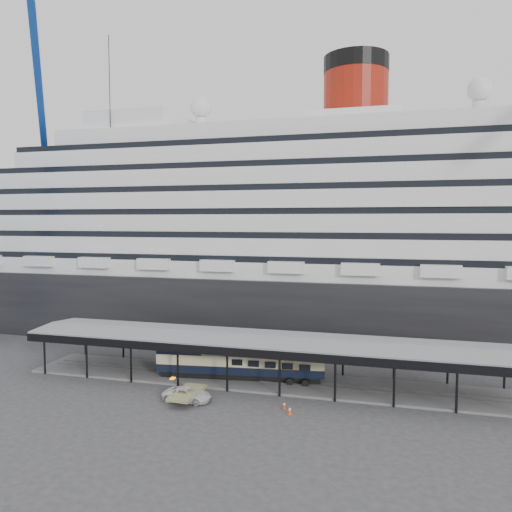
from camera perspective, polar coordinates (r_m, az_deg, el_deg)
The scene contains 8 objects.
ground at distance 54.23m, azimuth -0.61°, elevation -15.77°, with size 200.00×200.00×0.00m, color #353538.
cruise_ship at distance 82.24m, azimuth 5.58°, elevation 4.01°, with size 130.00×30.00×43.90m.
platform_canopy at distance 58.09m, azimuth 0.77°, elevation -11.96°, with size 56.00×9.18×5.30m.
port_truck at distance 53.20m, azimuth -7.86°, elevation -15.41°, with size 2.29×4.96×1.38m, color silver.
pullman_carriage at distance 58.81m, azimuth -1.81°, elevation -11.78°, with size 19.52×4.83×19.01m.
traffic_cone_left at distance 53.68m, azimuth -5.77°, elevation -15.52°, with size 0.49×0.49×0.84m.
traffic_cone_mid at distance 49.67m, azimuth 3.88°, elevation -17.18°, with size 0.56×0.56×0.82m.
traffic_cone_right at distance 51.03m, azimuth 3.25°, elevation -16.64°, with size 0.48×0.48×0.72m.
Camera 1 is at (14.07, -49.04, 18.38)m, focal length 35.00 mm.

